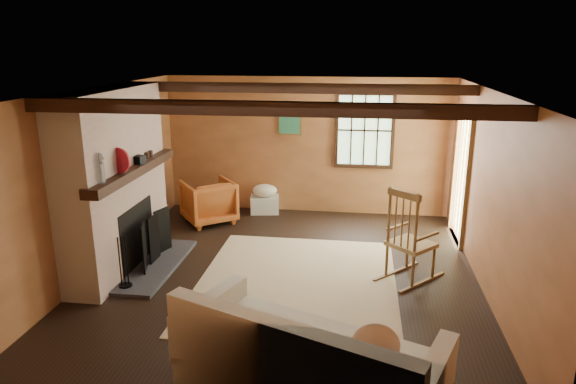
% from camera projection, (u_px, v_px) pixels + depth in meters
% --- Properties ---
extents(ground, '(5.50, 5.50, 0.00)m').
position_uv_depth(ground, '(284.00, 275.00, 6.77)').
color(ground, black).
rests_on(ground, ground).
extents(room_envelope, '(5.02, 5.52, 2.44)m').
position_uv_depth(room_envelope, '(304.00, 150.00, 6.53)').
color(room_envelope, '#AF663E').
rests_on(room_envelope, ground).
extents(fireplace, '(1.02, 2.30, 2.40)m').
position_uv_depth(fireplace, '(117.00, 188.00, 6.76)').
color(fireplace, brown).
rests_on(fireplace, ground).
extents(rug, '(2.50, 3.00, 0.01)m').
position_uv_depth(rug, '(297.00, 282.00, 6.55)').
color(rug, '#C9AE86').
rests_on(rug, ground).
extents(rocking_chair, '(0.94, 0.97, 1.23)m').
position_uv_depth(rocking_chair, '(409.00, 242.00, 6.51)').
color(rocking_chair, '#A77A51').
rests_on(rocking_chair, ground).
extents(sofa, '(2.45, 1.76, 0.91)m').
position_uv_depth(sofa, '(306.00, 366.00, 4.31)').
color(sofa, white).
rests_on(sofa, ground).
extents(firewood_pile, '(0.61, 0.11, 0.22)m').
position_uv_depth(firewood_pile, '(203.00, 204.00, 9.42)').
color(firewood_pile, brown).
rests_on(firewood_pile, ground).
extents(laundry_basket, '(0.56, 0.46, 0.30)m').
position_uv_depth(laundry_basket, '(265.00, 204.00, 9.25)').
color(laundry_basket, silver).
rests_on(laundry_basket, ground).
extents(basket_pillow, '(0.50, 0.44, 0.22)m').
position_uv_depth(basket_pillow, '(265.00, 190.00, 9.18)').
color(basket_pillow, white).
rests_on(basket_pillow, laundry_basket).
extents(armchair, '(1.11, 1.11, 0.73)m').
position_uv_depth(armchair, '(209.00, 201.00, 8.69)').
color(armchair, '#BF6026').
rests_on(armchair, ground).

